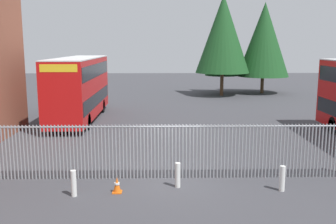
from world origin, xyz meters
name	(u,v)px	position (x,y,z in m)	size (l,w,h in m)	color
ground_plane	(167,133)	(0.00, 8.00, 0.00)	(100.00, 100.00, 0.00)	#3D3D42
palisade_fence	(156,150)	(-0.54, 0.00, 1.18)	(16.77, 0.14, 2.35)	gray
double_decker_bus_behind_fence_left	(79,86)	(-6.11, 12.37, 2.42)	(2.54, 10.81, 4.42)	red
bollard_near_left	(74,183)	(-3.45, -1.80, 0.47)	(0.20, 0.20, 0.95)	silver
bollard_center_front	(178,175)	(0.26, -1.01, 0.47)	(0.20, 0.20, 0.95)	silver
bollard_near_right	(282,178)	(4.07, -1.46, 0.47)	(0.20, 0.20, 0.95)	silver
traffic_cone_mid_forecourt	(117,185)	(-1.96, -1.50, 0.29)	(0.34, 0.34, 0.59)	orange
tree_tall_back	(222,51)	(6.50, 27.80, 4.64)	(3.80, 3.80, 7.37)	#4C3823
tree_short_side	(264,40)	(10.92, 27.30, 5.85)	(5.57, 5.57, 9.83)	#4C3823
tree_mid_row	(223,34)	(6.10, 25.28, 6.40)	(5.58, 5.58, 10.40)	#4C3823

